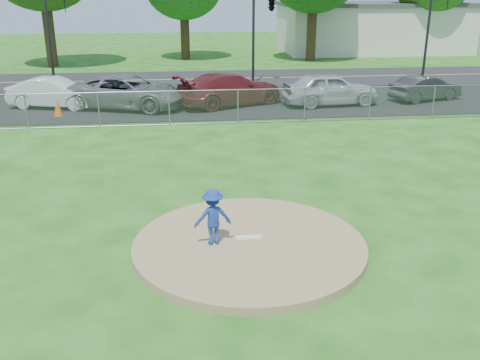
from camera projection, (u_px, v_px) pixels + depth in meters
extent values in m
plane|color=#1B5312|center=(219.00, 136.00, 21.78)|extent=(120.00, 120.00, 0.00)
cylinder|color=#8F774E|center=(249.00, 246.00, 12.42)|extent=(5.40, 5.40, 0.20)
cube|color=white|center=(248.00, 237.00, 12.56)|extent=(0.60, 0.15, 0.04)
cube|color=gray|center=(215.00, 107.00, 23.39)|extent=(40.00, 0.06, 1.50)
cube|color=black|center=(210.00, 103.00, 27.85)|extent=(50.00, 8.00, 0.01)
cube|color=black|center=(203.00, 79.00, 34.84)|extent=(60.00, 7.00, 0.01)
cube|color=beige|center=(371.00, 29.00, 48.85)|extent=(16.00, 9.00, 4.00)
cube|color=#3F3F42|center=(373.00, 4.00, 48.11)|extent=(16.40, 9.40, 0.30)
cylinder|color=#382714|center=(49.00, 33.00, 39.41)|extent=(0.78, 0.78, 4.90)
cylinder|color=#332112|center=(185.00, 35.00, 43.41)|extent=(0.72, 0.72, 3.85)
cylinder|color=#362213|center=(311.00, 32.00, 42.45)|extent=(0.76, 0.76, 4.55)
cylinder|color=#3C2215|center=(427.00, 30.00, 46.43)|extent=(0.74, 0.74, 4.20)
cylinder|color=black|center=(49.00, 39.00, 31.10)|extent=(0.16, 0.16, 5.60)
imported|color=black|center=(64.00, 3.00, 30.52)|extent=(0.16, 0.20, 1.00)
cylinder|color=black|center=(253.00, 37.00, 32.32)|extent=(0.16, 0.16, 5.60)
imported|color=black|center=(272.00, 2.00, 31.74)|extent=(0.53, 2.48, 1.00)
cylinder|color=black|center=(427.00, 35.00, 33.44)|extent=(0.16, 0.16, 5.60)
imported|color=black|center=(448.00, 2.00, 32.86)|extent=(0.16, 0.20, 1.00)
imported|color=navy|center=(213.00, 217.00, 12.10)|extent=(0.92, 0.62, 1.32)
cone|color=orange|center=(58.00, 107.00, 24.95)|extent=(0.40, 0.40, 0.78)
imported|color=silver|center=(55.00, 93.00, 26.50)|extent=(4.74, 2.61, 1.48)
imported|color=slate|center=(127.00, 92.00, 26.37)|extent=(6.35, 4.37, 1.61)
imported|color=maroon|center=(230.00, 89.00, 27.09)|extent=(6.03, 4.39, 1.62)
imported|color=#B3B5B8|center=(330.00, 89.00, 27.09)|extent=(4.99, 2.42, 1.64)
imported|color=#262628|center=(426.00, 88.00, 28.24)|extent=(4.17, 2.60, 1.30)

